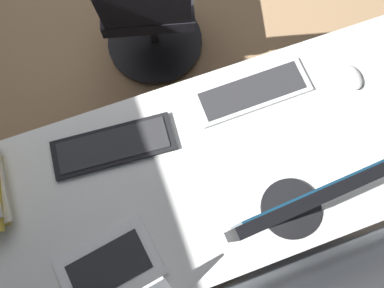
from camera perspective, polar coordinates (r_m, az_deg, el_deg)
desk at (r=1.30m, az=0.75°, el=-5.55°), size 1.97×0.70×0.73m
drawer_pedestal at (r=1.64m, az=9.60°, el=-5.31°), size 0.40×0.51×0.69m
monitor_primary at (r=1.04m, az=18.49°, el=-8.21°), size 0.49×0.20×0.40m
laptop_leftmost at (r=1.19m, az=-12.13°, el=-20.93°), size 0.35×0.33×0.20m
keyboard_main at (r=1.33m, az=9.41°, el=8.14°), size 0.42×0.14×0.02m
keyboard_spare at (r=1.27m, az=-12.28°, el=-0.28°), size 0.43×0.17×0.02m
mouse_main at (r=1.45m, az=23.94°, el=9.67°), size 0.06×0.10×0.03m
office_chair at (r=1.86m, az=-7.05°, el=20.71°), size 0.56×0.60×0.97m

